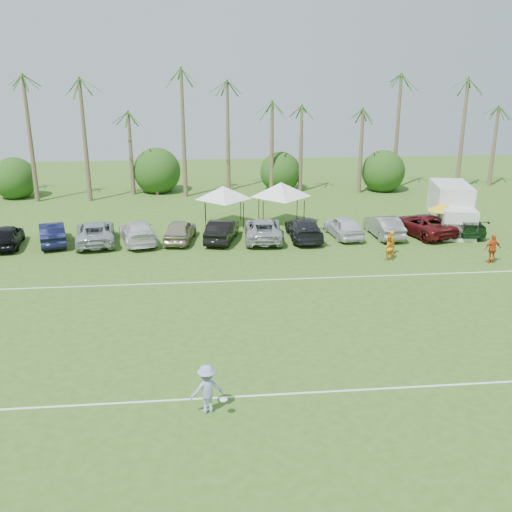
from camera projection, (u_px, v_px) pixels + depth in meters
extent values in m
plane|color=#375D1C|center=(266.00, 428.00, 19.14)|extent=(120.00, 120.00, 0.00)
cube|color=white|center=(259.00, 395.00, 21.03)|extent=(80.00, 0.10, 0.01)
cube|color=white|center=(237.00, 281.00, 32.37)|extent=(80.00, 0.10, 0.01)
cone|color=brown|center=(33.00, 149.00, 52.03)|extent=(0.44, 0.44, 9.00)
cone|color=brown|center=(88.00, 143.00, 52.35)|extent=(0.44, 0.44, 10.00)
cone|color=brown|center=(132.00, 137.00, 52.57)|extent=(0.44, 0.44, 11.00)
cone|color=brown|center=(177.00, 152.00, 53.42)|extent=(0.44, 0.44, 8.00)
cone|color=brown|center=(219.00, 146.00, 53.64)|extent=(0.44, 0.44, 9.00)
cone|color=brown|center=(261.00, 141.00, 53.87)|extent=(0.44, 0.44, 10.00)
cone|color=brown|center=(303.00, 135.00, 54.09)|extent=(0.44, 0.44, 11.00)
cone|color=brown|center=(354.00, 150.00, 55.04)|extent=(0.44, 0.44, 8.00)
cone|color=brown|center=(404.00, 144.00, 55.35)|extent=(0.44, 0.44, 9.00)
cone|color=brown|center=(454.00, 138.00, 55.67)|extent=(0.44, 0.44, 10.00)
cone|color=brown|center=(494.00, 133.00, 55.89)|extent=(0.44, 0.44, 11.00)
cylinder|color=brown|center=(19.00, 188.00, 53.98)|extent=(0.30, 0.30, 1.40)
sphere|color=#1B4212|center=(18.00, 177.00, 53.63)|extent=(4.00, 4.00, 4.00)
cylinder|color=brown|center=(158.00, 185.00, 55.21)|extent=(0.30, 0.30, 1.40)
sphere|color=#1B4212|center=(157.00, 174.00, 54.87)|extent=(4.00, 4.00, 4.00)
cylinder|color=brown|center=(280.00, 183.00, 56.35)|extent=(0.30, 0.30, 1.40)
sphere|color=#1B4212|center=(280.00, 172.00, 56.00)|extent=(4.00, 4.00, 4.00)
cylinder|color=brown|center=(379.00, 181.00, 57.30)|extent=(0.30, 0.30, 1.40)
sphere|color=#1B4212|center=(379.00, 170.00, 56.95)|extent=(4.00, 4.00, 4.00)
imported|color=orange|center=(391.00, 243.00, 36.73)|extent=(0.64, 0.47, 1.61)
imported|color=orange|center=(388.00, 247.00, 35.73)|extent=(0.80, 0.63, 1.62)
imported|color=#CA4616|center=(493.00, 249.00, 35.12)|extent=(1.09, 0.52, 1.82)
cube|color=silver|center=(450.00, 200.00, 42.89)|extent=(3.42, 5.04, 2.51)
cube|color=silver|center=(458.00, 224.00, 40.17)|extent=(2.64, 2.25, 2.11)
cube|color=black|center=(460.00, 231.00, 39.55)|extent=(2.32, 0.78, 1.00)
cube|color=#E5590C|center=(467.00, 206.00, 42.89)|extent=(0.36, 1.58, 0.90)
cylinder|color=black|center=(442.00, 231.00, 40.65)|extent=(0.48, 0.95, 0.90)
cylinder|color=black|center=(471.00, 232.00, 40.44)|extent=(0.48, 0.95, 0.90)
cylinder|color=black|center=(431.00, 217.00, 44.63)|extent=(0.48, 0.95, 0.90)
cylinder|color=black|center=(458.00, 217.00, 44.42)|extent=(0.48, 0.95, 0.90)
cylinder|color=black|center=(206.00, 217.00, 42.24)|extent=(0.06, 0.06, 2.02)
cylinder|color=black|center=(244.00, 216.00, 42.51)|extent=(0.06, 0.06, 2.02)
cylinder|color=black|center=(205.00, 208.00, 44.91)|extent=(0.06, 0.06, 2.02)
cylinder|color=black|center=(241.00, 207.00, 45.18)|extent=(0.06, 0.06, 2.02)
pyramid|color=white|center=(223.00, 186.00, 43.08)|extent=(4.36, 4.36, 1.01)
cylinder|color=black|center=(263.00, 216.00, 42.23)|extent=(0.06, 0.06, 2.18)
cylinder|color=black|center=(304.00, 215.00, 42.53)|extent=(0.06, 0.06, 2.18)
cylinder|color=black|center=(259.00, 206.00, 45.14)|extent=(0.06, 0.06, 2.18)
cylinder|color=black|center=(297.00, 205.00, 45.43)|extent=(0.06, 0.06, 2.18)
pyramid|color=white|center=(281.00, 182.00, 43.15)|extent=(4.72, 4.72, 1.09)
cylinder|color=black|center=(441.00, 221.00, 40.84)|extent=(0.05, 0.05, 2.11)
cone|color=gold|center=(442.00, 207.00, 40.51)|extent=(2.11, 2.11, 0.48)
imported|color=#9298CF|center=(207.00, 389.00, 19.77)|extent=(1.30, 0.95, 1.81)
cylinder|color=white|center=(223.00, 400.00, 19.57)|extent=(0.27, 0.27, 0.03)
imported|color=black|center=(7.00, 236.00, 38.34)|extent=(2.37, 4.67, 1.52)
imported|color=black|center=(52.00, 233.00, 38.98)|extent=(2.77, 4.89, 1.52)
imported|color=#999EA3|center=(95.00, 232.00, 39.19)|extent=(3.32, 5.80, 1.52)
imported|color=silver|center=(138.00, 232.00, 39.34)|extent=(3.32, 5.61, 1.52)
imported|color=gray|center=(180.00, 231.00, 39.61)|extent=(2.48, 4.70, 1.52)
imported|color=black|center=(222.00, 230.00, 39.65)|extent=(2.72, 4.88, 1.52)
imported|color=#9D9FA3|center=(263.00, 229.00, 39.96)|extent=(2.88, 5.64, 1.52)
imported|color=black|center=(304.00, 228.00, 40.18)|extent=(2.18, 5.27, 1.52)
imported|color=silver|center=(343.00, 227.00, 40.64)|extent=(2.27, 4.64, 1.52)
imported|color=slate|center=(384.00, 226.00, 40.73)|extent=(1.84, 4.70, 1.52)
imported|color=#501012|center=(422.00, 224.00, 41.17)|extent=(3.96, 5.97, 1.52)
imported|color=#143515|center=(459.00, 223.00, 41.65)|extent=(2.23, 5.29, 1.52)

